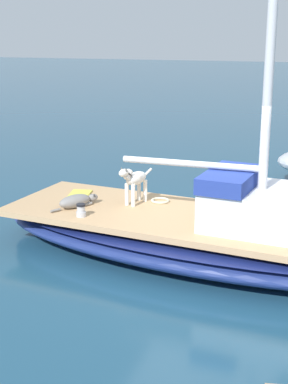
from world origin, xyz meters
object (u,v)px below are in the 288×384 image
Objects in this scene: deck_towel at (79,194)px; sailboat_main at (203,238)px; dog_grey at (77,201)px; dog_white at (135,180)px; coiled_rope at (160,201)px; deck_winch at (81,211)px.

sailboat_main is at bearing 76.58° from deck_towel.
dog_grey is at bearing 21.66° from deck_towel.
dog_grey is (0.49, -0.86, -0.32)m from dog_white.
coiled_rope reaches higher than deck_towel.
dog_white is 2.86× the size of coiled_rope.
coiled_rope is at bearing 123.66° from dog_white.
coiled_rope is at bearing 93.14° from deck_towel.
sailboat_main is 2.22m from dog_grey.
deck_winch reaches higher than coiled_rope.
dog_grey reaches higher than sailboat_main.
deck_winch is at bearing -38.86° from coiled_rope.
dog_grey is 4.13× the size of deck_winch.
dog_grey is 1.55× the size of deck_towel.
dog_white reaches higher than coiled_rope.
deck_towel is (-0.17, -1.13, -0.41)m from dog_white.
dog_white is at bearing 119.81° from dog_grey.
dog_white is 1.07× the size of dog_grey.
dog_white is at bearing 148.35° from deck_winch.
dog_white is at bearing -107.38° from sailboat_main.
dog_white reaches higher than dog_grey.
dog_grey is 2.68× the size of coiled_rope.
deck_towel is (-0.66, -0.26, -0.09)m from dog_grey.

